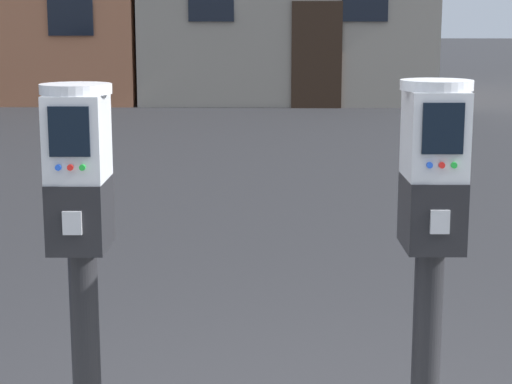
% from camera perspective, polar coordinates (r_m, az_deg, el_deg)
% --- Properties ---
extents(parking_meter_near_kerb, '(0.22, 0.25, 1.43)m').
position_cam_1_polar(parking_meter_near_kerb, '(2.79, -11.14, -2.29)').
color(parking_meter_near_kerb, black).
rests_on(parking_meter_near_kerb, sidewalk_slab).
extents(parking_meter_twin_adjacent, '(0.22, 0.25, 1.44)m').
position_cam_1_polar(parking_meter_twin_adjacent, '(2.76, 11.15, -2.24)').
color(parking_meter_twin_adjacent, black).
rests_on(parking_meter_twin_adjacent, sidewalk_slab).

